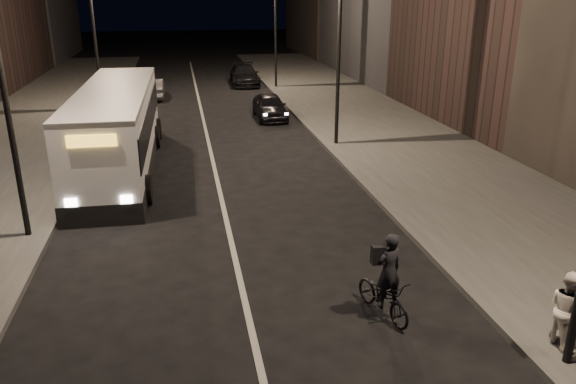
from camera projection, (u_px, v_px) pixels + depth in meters
name	position (u px, v px, depth m)	size (l,w,h in m)	color
ground	(242.00, 291.00, 13.18)	(180.00, 180.00, 0.00)	black
sidewalk_right	(382.00, 131.00, 27.58)	(7.00, 70.00, 0.16)	#3B3C39
sidewalk_left	(13.00, 149.00, 24.57)	(7.00, 70.00, 0.16)	#3B3C39
streetlight_right_mid	(333.00, 23.00, 23.38)	(1.20, 0.44, 8.12)	black
streetlight_right_far	(272.00, 10.00, 38.15)	(1.20, 0.44, 8.12)	black
streetlight_left_near	(7.00, 44.00, 14.10)	(1.20, 0.44, 8.12)	black
streetlight_left_far	(97.00, 15.00, 30.72)	(1.20, 0.44, 8.12)	black
city_bus	(117.00, 126.00, 21.55)	(2.91, 11.84, 3.17)	silver
cyclist_on_bicycle	(385.00, 289.00, 11.92)	(1.08, 1.85, 2.01)	black
pedestrian_woman	(568.00, 309.00, 10.68)	(0.76, 0.59, 1.56)	silver
car_near	(270.00, 106.00, 30.49)	(1.59, 3.95, 1.34)	black
car_mid	(153.00, 89.00, 36.14)	(1.35, 3.88, 1.28)	#404043
car_far	(244.00, 75.00, 41.34)	(2.01, 4.94, 1.43)	black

